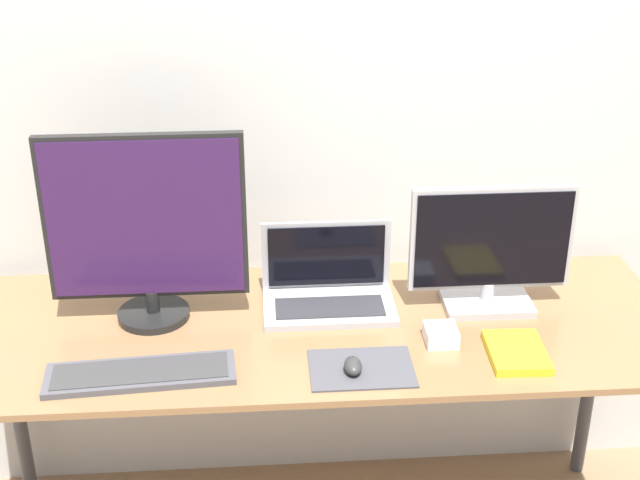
% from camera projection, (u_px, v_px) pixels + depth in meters
% --- Properties ---
extents(wall_back, '(7.00, 0.05, 2.50)m').
position_uv_depth(wall_back, '(305.00, 103.00, 2.48)').
color(wall_back, silver).
rests_on(wall_back, ground_plane).
extents(desk, '(1.89, 0.67, 0.77)m').
position_uv_depth(desk, '(316.00, 352.00, 2.36)').
color(desk, olive).
rests_on(desk, ground_plane).
extents(monitor_left, '(0.51, 0.19, 0.51)m').
position_uv_depth(monitor_left, '(146.00, 228.00, 2.25)').
color(monitor_left, black).
rests_on(monitor_left, desk).
extents(monitor_right, '(0.43, 0.17, 0.34)m').
position_uv_depth(monitor_right, '(491.00, 250.00, 2.35)').
color(monitor_right, '#B2B2B7').
rests_on(monitor_right, desk).
extents(laptop, '(0.35, 0.21, 0.22)m').
position_uv_depth(laptop, '(328.00, 285.00, 2.41)').
color(laptop, '#ADADB2').
rests_on(laptop, desk).
extents(keyboard, '(0.46, 0.16, 0.02)m').
position_uv_depth(keyboard, '(141.00, 374.00, 2.11)').
color(keyboard, '#4C4C51').
rests_on(keyboard, desk).
extents(mousepad, '(0.25, 0.18, 0.00)m').
position_uv_depth(mousepad, '(361.00, 368.00, 2.14)').
color(mousepad, '#47474C').
rests_on(mousepad, desk).
extents(mouse, '(0.04, 0.07, 0.03)m').
position_uv_depth(mouse, '(353.00, 366.00, 2.12)').
color(mouse, '#333333').
rests_on(mouse, mousepad).
extents(book, '(0.15, 0.19, 0.02)m').
position_uv_depth(book, '(517.00, 352.00, 2.19)').
color(book, yellow).
rests_on(book, desk).
extents(power_brick, '(0.08, 0.09, 0.04)m').
position_uv_depth(power_brick, '(441.00, 335.00, 2.24)').
color(power_brick, white).
rests_on(power_brick, desk).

